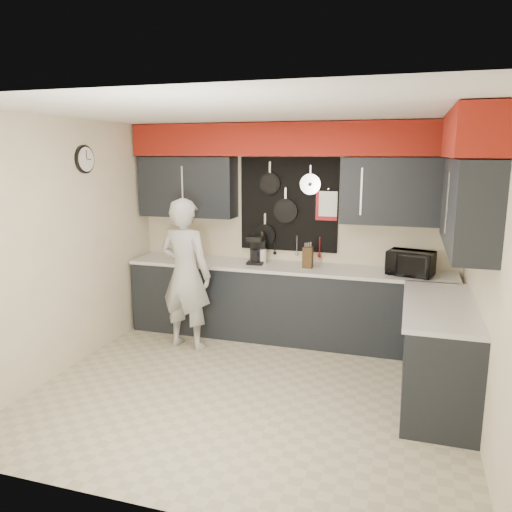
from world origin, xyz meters
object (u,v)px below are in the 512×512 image
(knife_block, at_px, (308,258))
(person, at_px, (186,274))
(utensil_crock, at_px, (261,256))
(coffee_maker, at_px, (257,249))
(microwave, at_px, (410,263))

(knife_block, xyz_separation_m, person, (-1.31, -0.57, -0.16))
(knife_block, bearing_deg, utensil_crock, 171.32)
(knife_block, xyz_separation_m, coffee_maker, (-0.65, 0.07, 0.06))
(utensil_crock, height_order, coffee_maker, coffee_maker)
(knife_block, bearing_deg, person, -155.95)
(microwave, bearing_deg, utensil_crock, -169.32)
(coffee_maker, bearing_deg, person, -138.30)
(knife_block, distance_m, coffee_maker, 0.65)
(utensil_crock, distance_m, coffee_maker, 0.11)
(knife_block, relative_size, coffee_maker, 0.71)
(person, bearing_deg, coffee_maker, -127.42)
(microwave, height_order, coffee_maker, coffee_maker)
(microwave, distance_m, utensil_crock, 1.76)
(knife_block, xyz_separation_m, utensil_crock, (-0.61, 0.10, -0.03))
(utensil_crock, bearing_deg, knife_block, -9.19)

